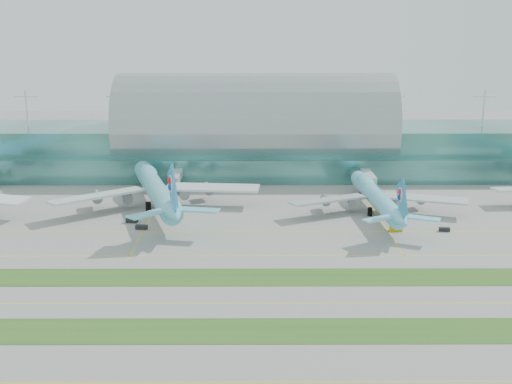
{
  "coord_description": "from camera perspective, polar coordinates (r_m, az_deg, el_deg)",
  "views": [
    {
      "loc": [
        -0.7,
        -150.53,
        60.89
      ],
      "look_at": [
        0.0,
        55.0,
        9.0
      ],
      "focal_mm": 45.0,
      "sensor_mm": 36.0,
      "label": 1
    }
  ],
  "objects": [
    {
      "name": "ground",
      "position": [
        162.37,
        0.07,
        -7.85
      ],
      "size": [
        700.0,
        700.0,
        0.0
      ],
      "primitive_type": "plane",
      "color": "gray",
      "rests_on": "ground"
    },
    {
      "name": "terminal",
      "position": [
        283.19,
        -0.05,
        4.68
      ],
      "size": [
        340.0,
        69.1,
        36.0
      ],
      "color": "#3D7A75",
      "rests_on": "ground"
    },
    {
      "name": "grass_strip_near",
      "position": [
        136.8,
        0.12,
        -12.24
      ],
      "size": [
        420.0,
        12.0,
        0.08
      ],
      "primitive_type": "cube",
      "color": "#2D591E",
      "rests_on": "ground"
    },
    {
      "name": "grass_strip_far",
      "position": [
        164.22,
        0.06,
        -7.58
      ],
      "size": [
        420.0,
        12.0,
        0.08
      ],
      "primitive_type": "cube",
      "color": "#2D591E",
      "rests_on": "ground"
    },
    {
      "name": "taxiline_a",
      "position": [
        119.24,
        0.18,
        -16.53
      ],
      "size": [
        420.0,
        0.35,
        0.01
      ],
      "primitive_type": "cube",
      "color": "yellow",
      "rests_on": "ground"
    },
    {
      "name": "taxiline_b",
      "position": [
        149.49,
        0.09,
        -9.86
      ],
      "size": [
        420.0,
        0.35,
        0.01
      ],
      "primitive_type": "cube",
      "color": "yellow",
      "rests_on": "ground"
    },
    {
      "name": "taxiline_c",
      "position": [
        179.19,
        0.04,
        -5.69
      ],
      "size": [
        420.0,
        0.35,
        0.01
      ],
      "primitive_type": "cube",
      "color": "yellow",
      "rests_on": "ground"
    },
    {
      "name": "taxiline_d",
      "position": [
        200.02,
        0.01,
        -3.55
      ],
      "size": [
        420.0,
        0.35,
        0.01
      ],
      "primitive_type": "cube",
      "color": "yellow",
      "rests_on": "ground"
    },
    {
      "name": "airliner_b",
      "position": [
        228.46,
        -8.93,
        0.38
      ],
      "size": [
        70.82,
        82.07,
        23.1
      ],
      "rotation": [
        0.0,
        0.0,
        0.29
      ],
      "color": "#65C8DF",
      "rests_on": "ground"
    },
    {
      "name": "airliner_c",
      "position": [
        223.42,
        10.6,
        -0.31
      ],
      "size": [
        61.66,
        70.07,
        19.28
      ],
      "rotation": [
        0.0,
        0.0,
        0.05
      ],
      "color": "#70D6F6",
      "rests_on": "ground"
    },
    {
      "name": "gse_c",
      "position": [
        213.24,
        -10.96,
        -2.45
      ],
      "size": [
        3.84,
        2.58,
        1.69
      ],
      "primitive_type": "cube",
      "rotation": [
        0.0,
        0.0,
        -0.12
      ],
      "color": "black",
      "rests_on": "ground"
    },
    {
      "name": "gse_d",
      "position": [
        205.55,
        -10.14,
        -3.09
      ],
      "size": [
        3.87,
        2.16,
        1.37
      ],
      "primitive_type": "cube",
      "rotation": [
        0.0,
        0.0,
        -0.15
      ],
      "color": "black",
      "rests_on": "ground"
    },
    {
      "name": "gse_e",
      "position": [
        205.49,
        12.35,
        -3.19
      ],
      "size": [
        3.97,
        1.85,
        1.5
      ],
      "primitive_type": "cube",
      "rotation": [
        0.0,
        0.0,
        -0.02
      ],
      "color": "#BFBB0B",
      "rests_on": "ground"
    },
    {
      "name": "gse_f",
      "position": [
        208.76,
        16.4,
        -3.2
      ],
      "size": [
        3.43,
        1.72,
        1.27
      ],
      "primitive_type": "cube",
      "rotation": [
        0.0,
        0.0,
        -0.09
      ],
      "color": "black",
      "rests_on": "ground"
    }
  ]
}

